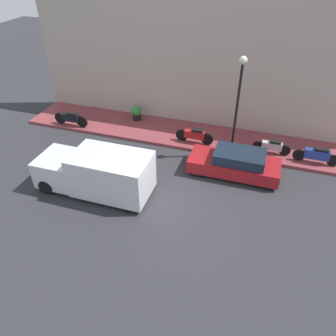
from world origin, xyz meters
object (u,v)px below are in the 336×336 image
object	(u,v)px
motorcycle_red	(195,135)
streetlamp	(239,91)
parked_car	(235,163)
motorcycle_blue	(317,155)
potted_plant	(137,112)
delivery_van	(96,172)
motorcycle_black	(71,118)
scooter_silver	(272,146)

from	to	relation	value
motorcycle_red	streetlamp	distance (m)	3.52
parked_car	motorcycle_blue	bearing A→B (deg)	-62.60
motorcycle_red	potted_plant	size ratio (longest dim) A/B	2.33
streetlamp	potted_plant	world-z (taller)	streetlamp
parked_car	delivery_van	xyz separation A→B (m)	(-3.04, 5.51, 0.38)
parked_car	delivery_van	size ratio (longest dim) A/B	0.83
motorcycle_black	motorcycle_blue	size ratio (longest dim) A/B	0.97
motorcycle_red	scooter_silver	distance (m)	3.94
motorcycle_red	parked_car	bearing A→B (deg)	-128.77
delivery_van	motorcycle_black	size ratio (longest dim) A/B	2.38
motorcycle_black	potted_plant	xyz separation A→B (m)	(1.82, -3.32, 0.01)
motorcycle_red	scooter_silver	bearing A→B (deg)	-87.22
motorcycle_black	delivery_van	bearing A→B (deg)	-138.48
motorcycle_red	delivery_van	bearing A→B (deg)	148.10
motorcycle_blue	potted_plant	distance (m)	10.06
parked_car	motorcycle_black	xyz separation A→B (m)	(1.62, 9.64, 0.01)
delivery_van	scooter_silver	xyz separation A→B (m)	(5.17, -7.04, -0.42)
scooter_silver	motorcycle_blue	distance (m)	2.11
streetlamp	potted_plant	bearing A→B (deg)	71.81
motorcycle_black	motorcycle_red	bearing A→B (deg)	-87.51
delivery_van	motorcycle_red	bearing A→B (deg)	-31.90
potted_plant	delivery_van	bearing A→B (deg)	-172.88
delivery_van	potted_plant	world-z (taller)	delivery_van
delivery_van	motorcycle_blue	world-z (taller)	delivery_van
potted_plant	streetlamp	bearing A→B (deg)	-108.19
scooter_silver	motorcycle_black	bearing A→B (deg)	92.59
motorcycle_red	scooter_silver	world-z (taller)	motorcycle_red
delivery_van	potted_plant	xyz separation A→B (m)	(6.49, 0.81, -0.36)
motorcycle_blue	parked_car	bearing A→B (deg)	117.40
scooter_silver	motorcycle_black	size ratio (longest dim) A/B	0.89
motorcycle_black	potted_plant	distance (m)	3.79
parked_car	motorcycle_black	world-z (taller)	parked_car
scooter_silver	motorcycle_black	world-z (taller)	motorcycle_black
streetlamp	delivery_van	bearing A→B (deg)	131.58
scooter_silver	potted_plant	xyz separation A→B (m)	(1.32, 7.85, 0.07)
motorcycle_black	scooter_silver	bearing A→B (deg)	-87.41
parked_car	motorcycle_red	size ratio (longest dim) A/B	2.05
delivery_van	streetlamp	bearing A→B (deg)	-48.42
motorcycle_black	potted_plant	world-z (taller)	potted_plant
motorcycle_black	potted_plant	size ratio (longest dim) A/B	2.41
potted_plant	motorcycle_blue	bearing A→B (deg)	-98.95
motorcycle_blue	scooter_silver	bearing A→B (deg)	83.24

